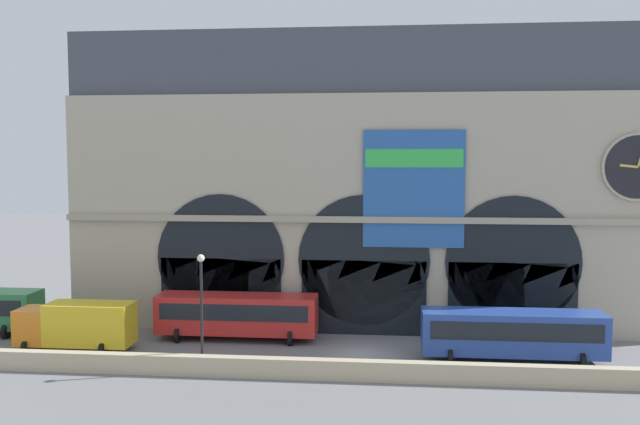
{
  "coord_description": "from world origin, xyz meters",
  "views": [
    {
      "loc": [
        1.42,
        -41.36,
        12.43
      ],
      "look_at": [
        -3.09,
        5.0,
        8.65
      ],
      "focal_mm": 37.37,
      "sensor_mm": 36.0,
      "label": 1
    }
  ],
  "objects": [
    {
      "name": "ground_plane",
      "position": [
        0.0,
        0.0,
        0.0
      ],
      "size": [
        200.0,
        200.0,
        0.0
      ],
      "primitive_type": "plane",
      "color": "slate"
    },
    {
      "name": "quay_parapet_wall",
      "position": [
        0.0,
        -4.86,
        0.57
      ],
      "size": [
        90.0,
        0.7,
        1.15
      ],
      "primitive_type": "cube",
      "color": "#BCAD8C",
      "rests_on": "ground"
    },
    {
      "name": "station_building",
      "position": [
        0.03,
        7.52,
        10.46
      ],
      "size": [
        43.04,
        5.45,
        21.59
      ],
      "color": "#B2A891",
      "rests_on": "ground"
    },
    {
      "name": "box_truck_west",
      "position": [
        -18.38,
        -0.68,
        1.7
      ],
      "size": [
        7.5,
        2.91,
        3.12
      ],
      "color": "orange",
      "rests_on": "ground"
    },
    {
      "name": "bus_midwest",
      "position": [
        -8.61,
        2.83,
        1.78
      ],
      "size": [
        11.0,
        3.25,
        3.1
      ],
      "color": "red",
      "rests_on": "ground"
    },
    {
      "name": "bus_mideast",
      "position": [
        9.29,
        -0.4,
        1.78
      ],
      "size": [
        11.0,
        3.25,
        3.1
      ],
      "color": "#28479E",
      "rests_on": "ground"
    },
    {
      "name": "street_lamp_quayside",
      "position": [
        -9.14,
        -4.06,
        4.41
      ],
      "size": [
        0.44,
        0.44,
        6.9
      ],
      "color": "black",
      "rests_on": "ground"
    }
  ]
}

